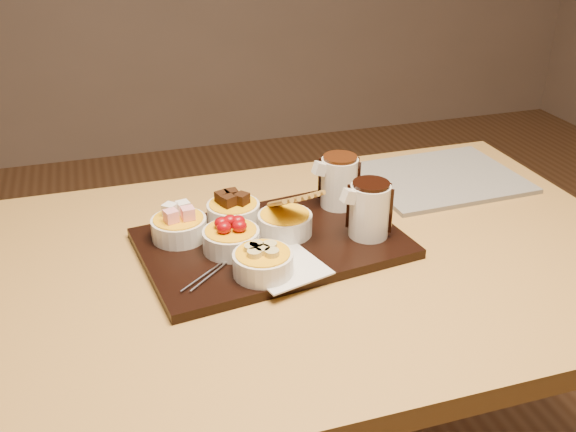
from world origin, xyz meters
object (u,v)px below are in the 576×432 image
object	(u,v)px
dining_table	(314,298)
pitcher_milk_chocolate	(339,182)
serving_board	(272,243)
bowl_strawberries	(231,240)
pitcher_dark_chocolate	(369,211)
newspaper	(441,178)

from	to	relation	value
dining_table	pitcher_milk_chocolate	distance (m)	0.23
serving_board	bowl_strawberries	size ratio (longest dim) A/B	4.60
dining_table	pitcher_dark_chocolate	world-z (taller)	pitcher_dark_chocolate
serving_board	newspaper	bearing A→B (deg)	14.00
pitcher_dark_chocolate	newspaper	xyz separation A→B (m)	(0.27, 0.21, -0.06)
dining_table	serving_board	size ratio (longest dim) A/B	2.61
serving_board	pitcher_dark_chocolate	xyz separation A→B (m)	(0.17, -0.04, 0.06)
bowl_strawberries	pitcher_dark_chocolate	size ratio (longest dim) A/B	1.01
bowl_strawberries	newspaper	xyz separation A→B (m)	(0.52, 0.19, -0.03)
dining_table	newspaper	xyz separation A→B (m)	(0.37, 0.22, 0.10)
dining_table	serving_board	world-z (taller)	serving_board
dining_table	serving_board	distance (m)	0.13
serving_board	bowl_strawberries	xyz separation A→B (m)	(-0.08, -0.02, 0.03)
dining_table	bowl_strawberries	distance (m)	0.20
serving_board	pitcher_milk_chocolate	distance (m)	0.20
dining_table	bowl_strawberries	bearing A→B (deg)	170.00
serving_board	pitcher_dark_chocolate	bearing A→B (deg)	-19.98
bowl_strawberries	pitcher_dark_chocolate	distance (m)	0.25
bowl_strawberries	dining_table	bearing A→B (deg)	-10.00
pitcher_milk_chocolate	newspaper	distance (m)	0.30
pitcher_dark_chocolate	pitcher_milk_chocolate	world-z (taller)	same
serving_board	pitcher_milk_chocolate	bearing A→B (deg)	21.80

